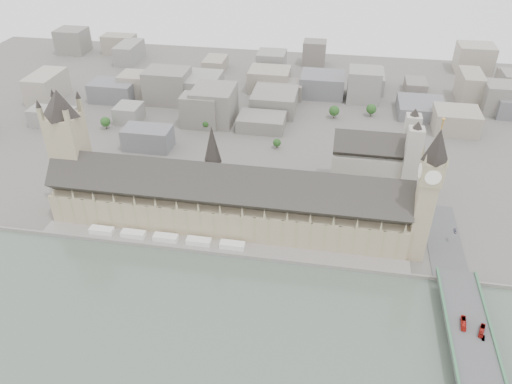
% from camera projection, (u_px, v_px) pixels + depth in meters
% --- Properties ---
extents(ground, '(900.00, 900.00, 0.00)m').
position_uv_depth(ground, '(221.00, 242.00, 367.85)').
color(ground, '#595651').
rests_on(ground, ground).
extents(embankment_wall, '(600.00, 1.50, 3.00)m').
position_uv_depth(embankment_wall, '(216.00, 253.00, 354.70)').
color(embankment_wall, gray).
rests_on(embankment_wall, ground).
extents(river_terrace, '(270.00, 15.00, 2.00)m').
position_uv_depth(river_terrace, '(219.00, 247.00, 361.14)').
color(river_terrace, gray).
rests_on(river_terrace, ground).
extents(terrace_tents, '(118.00, 7.00, 4.00)m').
position_uv_depth(terrace_tents, '(166.00, 238.00, 365.65)').
color(terrace_tents, white).
rests_on(terrace_tents, river_terrace).
extents(palace_of_westminster, '(265.00, 40.73, 55.44)m').
position_uv_depth(palace_of_westminster, '(226.00, 202.00, 371.51)').
color(palace_of_westminster, '#958B65').
rests_on(palace_of_westminster, ground).
extents(elizabeth_tower, '(17.00, 17.00, 107.50)m').
position_uv_depth(elizabeth_tower, '(428.00, 188.00, 322.51)').
color(elizabeth_tower, '#958B65').
rests_on(elizabeth_tower, ground).
extents(victoria_tower, '(30.00, 30.00, 100.00)m').
position_uv_depth(victoria_tower, '(69.00, 146.00, 376.32)').
color(victoria_tower, '#958B65').
rests_on(victoria_tower, ground).
extents(central_tower, '(13.00, 13.00, 48.00)m').
position_uv_depth(central_tower, '(213.00, 155.00, 358.70)').
color(central_tower, gray).
rests_on(central_tower, ground).
extents(westminster_bridge, '(25.00, 325.00, 10.25)m').
position_uv_depth(westminster_bridge, '(475.00, 368.00, 269.82)').
color(westminster_bridge, '#474749').
rests_on(westminster_bridge, ground).
extents(westminster_abbey, '(68.00, 36.00, 64.00)m').
position_uv_depth(westminster_abbey, '(376.00, 162.00, 416.09)').
color(westminster_abbey, '#A9A498').
rests_on(westminster_abbey, ground).
extents(city_skyline_inland, '(720.00, 360.00, 38.00)m').
position_uv_depth(city_skyline_inland, '(271.00, 92.00, 558.64)').
color(city_skyline_inland, gray).
rests_on(city_skyline_inland, ground).
extents(park_trees, '(110.00, 30.00, 15.00)m').
position_uv_depth(park_trees, '(226.00, 188.00, 414.44)').
color(park_trees, '#224318').
rests_on(park_trees, ground).
extents(red_bus_north, '(3.95, 11.16, 3.04)m').
position_uv_depth(red_bus_north, '(463.00, 323.00, 287.59)').
color(red_bus_north, red).
rests_on(red_bus_north, westminster_bridge).
extents(red_bus_south, '(5.73, 10.51, 2.87)m').
position_uv_depth(red_bus_south, '(482.00, 331.00, 283.12)').
color(red_bus_south, maroon).
rests_on(red_bus_south, westminster_bridge).
extents(car_silver, '(2.09, 4.20, 1.32)m').
position_uv_depth(car_silver, '(483.00, 338.00, 279.80)').
color(car_silver, gray).
rests_on(car_silver, westminster_bridge).
extents(car_approach, '(2.36, 5.11, 1.45)m').
position_uv_depth(car_approach, '(455.00, 231.00, 360.79)').
color(car_approach, gray).
rests_on(car_approach, westminster_bridge).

